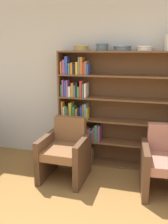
{
  "coord_description": "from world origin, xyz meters",
  "views": [
    {
      "loc": [
        0.51,
        -1.47,
        1.86
      ],
      "look_at": [
        -0.45,
        2.04,
        0.95
      ],
      "focal_mm": 40.0,
      "sensor_mm": 36.0,
      "label": 1
    }
  ],
  "objects_px": {
    "bowl_brass": "(81,48)",
    "armchair_leather": "(65,152)",
    "bookshelf": "(106,112)",
    "bowl_terracotta": "(102,47)",
    "bowl_stoneware": "(122,48)",
    "bowl_copper": "(144,48)",
    "armchair_cushioned": "(166,163)"
  },
  "relations": [
    {
      "from": "bowl_stoneware",
      "to": "bowl_copper",
      "type": "distance_m",
      "value": 0.32
    },
    {
      "from": "bowl_stoneware",
      "to": "bowl_copper",
      "type": "relative_size",
      "value": 1.09
    },
    {
      "from": "bowl_stoneware",
      "to": "armchair_cushioned",
      "type": "bearing_deg",
      "value": -40.96
    },
    {
      "from": "bowl_brass",
      "to": "bowl_terracotta",
      "type": "xyz_separation_m",
      "value": [
        0.33,
        -0.0,
        0.01
      ]
    },
    {
      "from": "bowl_copper",
      "to": "bowl_stoneware",
      "type": "bearing_deg",
      "value": 180.0
    },
    {
      "from": "bowl_terracotta",
      "to": "bowl_stoneware",
      "type": "distance_m",
      "value": 0.31
    },
    {
      "from": "bowl_stoneware",
      "to": "bowl_copper",
      "type": "height_order",
      "value": "bowl_stoneware"
    },
    {
      "from": "bowl_brass",
      "to": "bowl_stoneware",
      "type": "relative_size",
      "value": 0.86
    },
    {
      "from": "bowl_brass",
      "to": "armchair_leather",
      "type": "distance_m",
      "value": 1.61
    },
    {
      "from": "bowl_brass",
      "to": "bowl_copper",
      "type": "relative_size",
      "value": 0.93
    },
    {
      "from": "bookshelf",
      "to": "armchair_cushioned",
      "type": "xyz_separation_m",
      "value": [
        0.93,
        -0.62,
        -0.49
      ]
    },
    {
      "from": "bowl_terracotta",
      "to": "armchair_cushioned",
      "type": "distance_m",
      "value": 1.91
    },
    {
      "from": "bowl_stoneware",
      "to": "armchair_leather",
      "type": "relative_size",
      "value": 0.3
    },
    {
      "from": "bowl_terracotta",
      "to": "armchair_leather",
      "type": "bearing_deg",
      "value": -123.35
    },
    {
      "from": "bookshelf",
      "to": "bowl_terracotta",
      "type": "bearing_deg",
      "value": -172.45
    },
    {
      "from": "bowl_brass",
      "to": "bookshelf",
      "type": "bearing_deg",
      "value": 1.56
    },
    {
      "from": "bowl_brass",
      "to": "armchair_cushioned",
      "type": "distance_m",
      "value": 2.1
    },
    {
      "from": "bookshelf",
      "to": "armchair_leather",
      "type": "height_order",
      "value": "bookshelf"
    },
    {
      "from": "bowl_brass",
      "to": "armchair_leather",
      "type": "bearing_deg",
      "value": -96.8
    },
    {
      "from": "bookshelf",
      "to": "bowl_terracotta",
      "type": "xyz_separation_m",
      "value": [
        -0.09,
        -0.01,
        1.01
      ]
    },
    {
      "from": "bookshelf",
      "to": "bowl_stoneware",
      "type": "bearing_deg",
      "value": -2.92
    },
    {
      "from": "armchair_leather",
      "to": "bookshelf",
      "type": "bearing_deg",
      "value": -126.91
    },
    {
      "from": "armchair_cushioned",
      "to": "armchair_leather",
      "type": "bearing_deg",
      "value": -5.93
    },
    {
      "from": "bookshelf",
      "to": "bowl_terracotta",
      "type": "relative_size",
      "value": 10.07
    },
    {
      "from": "bowl_brass",
      "to": "bowl_terracotta",
      "type": "relative_size",
      "value": 1.16
    },
    {
      "from": "bowl_brass",
      "to": "bowl_stoneware",
      "type": "height_order",
      "value": "bowl_brass"
    },
    {
      "from": "bowl_terracotta",
      "to": "bowl_copper",
      "type": "height_order",
      "value": "bowl_terracotta"
    },
    {
      "from": "bowl_copper",
      "to": "armchair_leather",
      "type": "distance_m",
      "value": 1.91
    },
    {
      "from": "bookshelf",
      "to": "bowl_terracotta",
      "type": "distance_m",
      "value": 1.02
    },
    {
      "from": "bowl_stoneware",
      "to": "bookshelf",
      "type": "bearing_deg",
      "value": 177.08
    },
    {
      "from": "bowl_brass",
      "to": "bowl_terracotta",
      "type": "bearing_deg",
      "value": -0.0
    },
    {
      "from": "bowl_stoneware",
      "to": "armchair_cushioned",
      "type": "distance_m",
      "value": 1.75
    }
  ]
}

